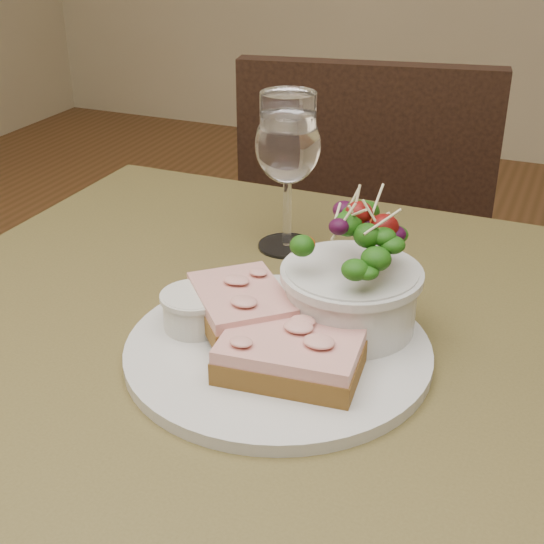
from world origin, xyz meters
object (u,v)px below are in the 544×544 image
at_px(dinner_plate, 278,350).
at_px(salad_bowl, 352,271).
at_px(sandwich_back, 241,305).
at_px(chair_far, 362,340).
at_px(sandwich_front, 292,353).
at_px(cafe_table, 257,426).
at_px(wine_glass, 288,150).
at_px(ramekin, 194,309).

height_order(dinner_plate, salad_bowl, salad_bowl).
bearing_deg(sandwich_back, chair_far, 143.97).
xyz_separation_m(sandwich_front, salad_bowl, (0.02, 0.09, 0.04)).
xyz_separation_m(cafe_table, wine_glass, (-0.05, 0.21, 0.22)).
bearing_deg(dinner_plate, wine_glass, 109.92).
bearing_deg(salad_bowl, sandwich_back, -156.36).
height_order(ramekin, salad_bowl, salad_bowl).
bearing_deg(salad_bowl, ramekin, -156.18).
height_order(cafe_table, wine_glass, wine_glass).
relative_size(cafe_table, salad_bowl, 6.30).
relative_size(chair_far, salad_bowl, 7.09).
xyz_separation_m(dinner_plate, ramekin, (-0.09, -0.00, 0.03)).
bearing_deg(chair_far, cafe_table, 86.76).
bearing_deg(chair_far, wine_glass, 84.03).
relative_size(sandwich_front, salad_bowl, 1.02).
distance_m(sandwich_back, salad_bowl, 0.11).
bearing_deg(dinner_plate, chair_far, 99.32).
relative_size(chair_far, sandwich_front, 6.93).
height_order(chair_far, ramekin, chair_far).
distance_m(sandwich_front, wine_glass, 0.29).
height_order(sandwich_front, wine_glass, wine_glass).
distance_m(dinner_plate, ramekin, 0.09).
bearing_deg(cafe_table, salad_bowl, 30.18).
bearing_deg(chair_far, salad_bowl, 93.32).
distance_m(cafe_table, chair_far, 0.84).
height_order(cafe_table, dinner_plate, dinner_plate).
bearing_deg(sandwich_front, dinner_plate, 123.64).
xyz_separation_m(dinner_plate, wine_glass, (-0.08, 0.23, 0.12)).
height_order(cafe_table, chair_far, chair_far).
distance_m(sandwich_back, ramekin, 0.04).
bearing_deg(dinner_plate, salad_bowl, 49.95).
bearing_deg(ramekin, dinner_plate, 0.48).
xyz_separation_m(cafe_table, sandwich_back, (-0.02, 0.00, 0.14)).
relative_size(ramekin, salad_bowl, 0.47).
height_order(chair_far, wine_glass, wine_glass).
xyz_separation_m(sandwich_front, ramekin, (-0.11, 0.03, 0.00)).
xyz_separation_m(chair_far, salad_bowl, (0.18, -0.71, 0.53)).
distance_m(cafe_table, sandwich_back, 0.14).
height_order(sandwich_back, ramekin, sandwich_back).
height_order(salad_bowl, wine_glass, wine_glass).
relative_size(sandwich_front, sandwich_back, 0.96).
distance_m(cafe_table, sandwich_front, 0.15).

